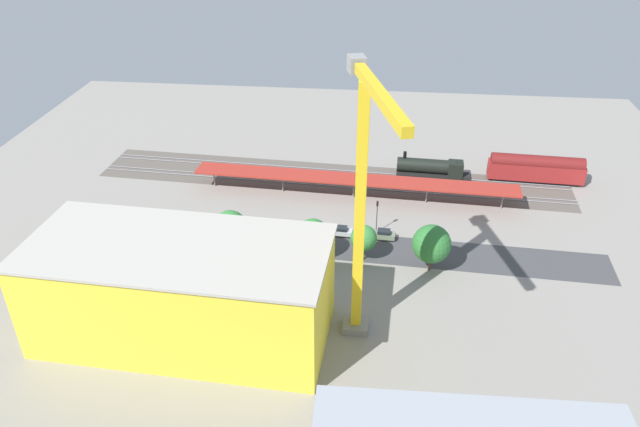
{
  "coord_description": "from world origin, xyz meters",
  "views": [
    {
      "loc": [
        -9.54,
        92.96,
        58.56
      ],
      "look_at": [
        0.03,
        2.26,
        5.12
      ],
      "focal_mm": 33.93,
      "sensor_mm": 36.0,
      "label": 1
    }
  ],
  "objects_px": {
    "parked_car_0": "(384,235)",
    "box_truck_0": "(174,259)",
    "parked_car_6": "(140,219)",
    "tower_crane": "(363,200)",
    "locomotive": "(433,168)",
    "street_tree_5": "(157,225)",
    "traffic_light": "(377,212)",
    "parked_car_3": "(260,225)",
    "street_tree_1": "(432,244)",
    "parked_car_2": "(302,228)",
    "parked_car_4": "(217,225)",
    "construction_building": "(182,292)",
    "street_tree_2": "(364,238)",
    "platform_canopy_near": "(354,179)",
    "street_tree_4": "(313,235)",
    "parked_car_1": "(340,231)",
    "street_tree_3": "(230,227)",
    "street_tree_0": "(233,229)",
    "passenger_coach": "(536,168)",
    "parked_car_5": "(180,221)"
  },
  "relations": [
    {
      "from": "tower_crane",
      "to": "street_tree_5",
      "type": "xyz_separation_m",
      "value": [
        35.22,
        -18.35,
        -17.17
      ]
    },
    {
      "from": "parked_car_2",
      "to": "traffic_light",
      "type": "relative_size",
      "value": 0.72
    },
    {
      "from": "parked_car_6",
      "to": "street_tree_3",
      "type": "xyz_separation_m",
      "value": [
        -19.32,
        8.01,
        4.34
      ]
    },
    {
      "from": "locomotive",
      "to": "box_truck_0",
      "type": "height_order",
      "value": "locomotive"
    },
    {
      "from": "street_tree_4",
      "to": "construction_building",
      "type": "bearing_deg",
      "value": 52.34
    },
    {
      "from": "street_tree_2",
      "to": "street_tree_4",
      "type": "distance_m",
      "value": 8.5
    },
    {
      "from": "street_tree_5",
      "to": "traffic_light",
      "type": "distance_m",
      "value": 38.37
    },
    {
      "from": "traffic_light",
      "to": "parked_car_4",
      "type": "bearing_deg",
      "value": 3.94
    },
    {
      "from": "parked_car_4",
      "to": "street_tree_2",
      "type": "distance_m",
      "value": 28.23
    },
    {
      "from": "box_truck_0",
      "to": "street_tree_0",
      "type": "distance_m",
      "value": 10.98
    },
    {
      "from": "parked_car_2",
      "to": "parked_car_6",
      "type": "xyz_separation_m",
      "value": [
        30.35,
        0.15,
        -0.01
      ]
    },
    {
      "from": "street_tree_5",
      "to": "traffic_light",
      "type": "relative_size",
      "value": 1.11
    },
    {
      "from": "street_tree_0",
      "to": "construction_building",
      "type": "bearing_deg",
      "value": 83.87
    },
    {
      "from": "passenger_coach",
      "to": "parked_car_5",
      "type": "distance_m",
      "value": 73.27
    },
    {
      "from": "platform_canopy_near",
      "to": "parked_car_4",
      "type": "relative_size",
      "value": 14.81
    },
    {
      "from": "locomotive",
      "to": "street_tree_5",
      "type": "relative_size",
      "value": 2.18
    },
    {
      "from": "platform_canopy_near",
      "to": "street_tree_3",
      "type": "height_order",
      "value": "street_tree_3"
    },
    {
      "from": "construction_building",
      "to": "street_tree_1",
      "type": "relative_size",
      "value": 4.83
    },
    {
      "from": "parked_car_0",
      "to": "traffic_light",
      "type": "bearing_deg",
      "value": -56.98
    },
    {
      "from": "tower_crane",
      "to": "street_tree_2",
      "type": "distance_m",
      "value": 25.84
    },
    {
      "from": "parked_car_6",
      "to": "tower_crane",
      "type": "distance_m",
      "value": 53.94
    },
    {
      "from": "parked_car_5",
      "to": "parked_car_0",
      "type": "bearing_deg",
      "value": 178.38
    },
    {
      "from": "locomotive",
      "to": "parked_car_5",
      "type": "height_order",
      "value": "locomotive"
    },
    {
      "from": "street_tree_3",
      "to": "parked_car_1",
      "type": "bearing_deg",
      "value": -157.3
    },
    {
      "from": "platform_canopy_near",
      "to": "traffic_light",
      "type": "xyz_separation_m",
      "value": [
        -4.89,
        12.92,
        0.29
      ]
    },
    {
      "from": "parked_car_0",
      "to": "box_truck_0",
      "type": "bearing_deg",
      "value": 19.75
    },
    {
      "from": "tower_crane",
      "to": "street_tree_0",
      "type": "relative_size",
      "value": 5.63
    },
    {
      "from": "traffic_light",
      "to": "construction_building",
      "type": "bearing_deg",
      "value": 48.72
    },
    {
      "from": "parked_car_1",
      "to": "traffic_light",
      "type": "bearing_deg",
      "value": -164.85
    },
    {
      "from": "parked_car_5",
      "to": "box_truck_0",
      "type": "xyz_separation_m",
      "value": [
        -3.24,
        13.44,
        0.79
      ]
    },
    {
      "from": "street_tree_3",
      "to": "traffic_light",
      "type": "bearing_deg",
      "value": -159.2
    },
    {
      "from": "construction_building",
      "to": "parked_car_6",
      "type": "bearing_deg",
      "value": -55.17
    },
    {
      "from": "street_tree_1",
      "to": "street_tree_3",
      "type": "bearing_deg",
      "value": -2.68
    },
    {
      "from": "parked_car_0",
      "to": "street_tree_0",
      "type": "relative_size",
      "value": 0.6
    },
    {
      "from": "passenger_coach",
      "to": "parked_car_1",
      "type": "distance_m",
      "value": 46.59
    },
    {
      "from": "parked_car_6",
      "to": "street_tree_0",
      "type": "height_order",
      "value": "street_tree_0"
    },
    {
      "from": "tower_crane",
      "to": "locomotive",
      "type": "bearing_deg",
      "value": -104.6
    },
    {
      "from": "locomotive",
      "to": "parked_car_1",
      "type": "xyz_separation_m",
      "value": [
        17.86,
        25.39,
        -1.16
      ]
    },
    {
      "from": "platform_canopy_near",
      "to": "parked_car_5",
      "type": "height_order",
      "value": "platform_canopy_near"
    },
    {
      "from": "tower_crane",
      "to": "street_tree_5",
      "type": "bearing_deg",
      "value": -27.52
    },
    {
      "from": "street_tree_4",
      "to": "parked_car_6",
      "type": "bearing_deg",
      "value": -13.75
    },
    {
      "from": "platform_canopy_near",
      "to": "street_tree_4",
      "type": "distance_m",
      "value": 23.1
    },
    {
      "from": "street_tree_0",
      "to": "parked_car_5",
      "type": "bearing_deg",
      "value": -33.28
    },
    {
      "from": "street_tree_2",
      "to": "street_tree_5",
      "type": "xyz_separation_m",
      "value": [
        35.17,
        0.47,
        0.53
      ]
    },
    {
      "from": "parked_car_4",
      "to": "parked_car_6",
      "type": "distance_m",
      "value": 14.74
    },
    {
      "from": "street_tree_4",
      "to": "tower_crane",
      "type": "bearing_deg",
      "value": 114.94
    },
    {
      "from": "parked_car_5",
      "to": "street_tree_1",
      "type": "relative_size",
      "value": 0.55
    },
    {
      "from": "parked_car_3",
      "to": "street_tree_1",
      "type": "height_order",
      "value": "street_tree_1"
    },
    {
      "from": "parked_car_2",
      "to": "parked_car_4",
      "type": "bearing_deg",
      "value": 3.08
    },
    {
      "from": "platform_canopy_near",
      "to": "parked_car_2",
      "type": "xyz_separation_m",
      "value": [
        8.6,
        14.09,
        -3.17
      ]
    }
  ]
}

